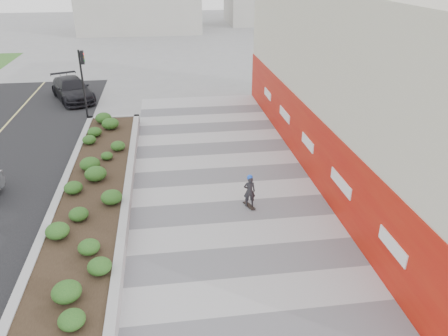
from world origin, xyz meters
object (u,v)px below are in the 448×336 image
(planter, at_px, (95,187))
(car_dark, at_px, (72,89))
(skateboarder, at_px, (249,191))
(traffic_signal_near, at_px, (83,74))

(planter, relative_size, car_dark, 3.44)
(planter, xyz_separation_m, skateboarder, (6.22, -1.77, 0.31))
(skateboarder, distance_m, car_dark, 18.91)
(traffic_signal_near, relative_size, car_dark, 0.80)
(traffic_signal_near, height_order, car_dark, traffic_signal_near)
(skateboarder, xyz_separation_m, car_dark, (-9.54, 16.33, 0.03))
(planter, bearing_deg, skateboarder, -15.84)
(planter, height_order, car_dark, car_dark)
(traffic_signal_near, bearing_deg, planter, -80.65)
(skateboarder, bearing_deg, traffic_signal_near, 102.37)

